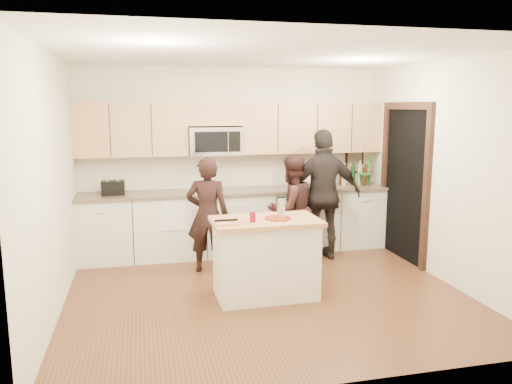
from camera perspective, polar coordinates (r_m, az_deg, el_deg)
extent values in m
plane|color=brown|center=(5.92, 1.15, -11.44)|extent=(4.50, 4.50, 0.00)
cube|color=beige|center=(7.52, -2.58, 3.71)|extent=(4.50, 0.02, 2.70)
cube|color=beige|center=(3.70, 8.88, -2.74)|extent=(4.50, 0.02, 2.70)
cube|color=beige|center=(5.48, -22.25, 0.71)|extent=(0.02, 4.00, 2.70)
cube|color=beige|center=(6.51, 20.79, 2.13)|extent=(0.02, 4.00, 2.70)
cube|color=white|center=(5.55, 1.25, 15.53)|extent=(4.50, 4.00, 0.02)
cube|color=silver|center=(7.37, -2.08, -3.51)|extent=(4.50, 0.62, 0.90)
cube|color=#77654F|center=(7.26, -2.09, 0.08)|extent=(4.50, 0.66, 0.04)
cube|color=tan|center=(7.19, -14.08, 6.95)|extent=(1.55, 0.33, 0.75)
cube|color=tan|center=(7.62, 6.33, 7.33)|extent=(2.17, 0.33, 0.75)
cube|color=tan|center=(7.26, -4.82, 8.89)|extent=(0.78, 0.33, 0.33)
cube|color=silver|center=(7.24, -4.73, 5.84)|extent=(0.76, 0.40, 0.40)
cube|color=black|center=(7.03, -5.13, 5.72)|extent=(0.47, 0.01, 0.29)
cube|color=black|center=(7.08, -2.47, 5.78)|extent=(0.17, 0.01, 0.29)
cube|color=black|center=(7.30, 16.66, 0.75)|extent=(0.02, 1.05, 2.10)
cube|color=black|center=(6.80, 18.91, -0.01)|extent=(0.06, 0.10, 2.10)
cube|color=black|center=(7.79, 14.46, 1.40)|extent=(0.06, 0.10, 2.10)
cube|color=black|center=(7.21, 16.96, 9.41)|extent=(0.06, 1.25, 0.10)
cube|color=black|center=(8.10, 11.16, 3.48)|extent=(0.30, 0.03, 0.38)
cube|color=tan|center=(8.08, 11.21, 3.46)|extent=(0.24, 0.00, 0.32)
cube|color=white|center=(6.89, -9.37, -2.45)|extent=(0.34, 0.01, 0.48)
cube|color=white|center=(7.13, -9.59, -0.11)|extent=(0.34, 0.60, 0.01)
cube|color=silver|center=(5.70, 1.11, -7.78)|extent=(1.11, 0.66, 0.85)
cube|color=tan|center=(5.58, 1.12, -3.37)|extent=(1.21, 0.72, 0.05)
cylinder|color=maroon|center=(5.59, 2.50, -3.00)|extent=(0.29, 0.29, 0.02)
cube|color=silver|center=(5.58, 2.88, -1.78)|extent=(0.08, 0.05, 0.22)
cube|color=black|center=(5.56, 2.90, -0.57)|extent=(0.09, 0.06, 0.02)
cylinder|color=maroon|center=(5.43, -0.39, -2.90)|extent=(0.07, 0.07, 0.11)
cube|color=tan|center=(5.34, -3.28, -3.63)|extent=(0.25, 0.17, 0.02)
cube|color=black|center=(5.41, -3.44, -3.23)|extent=(0.26, 0.03, 0.02)
cube|color=silver|center=(5.36, -2.36, -3.44)|extent=(0.20, 0.02, 0.01)
cube|color=black|center=(7.12, -16.01, 0.45)|extent=(0.31, 0.21, 0.19)
cube|color=silver|center=(7.11, -16.61, 1.22)|extent=(0.03, 0.15, 0.00)
cube|color=silver|center=(7.10, -15.49, 1.27)|extent=(0.03, 0.15, 0.00)
cylinder|color=#321809|center=(7.82, 9.79, 1.99)|extent=(0.07, 0.07, 0.32)
cylinder|color=#B5AD8E|center=(7.71, 10.02, 1.99)|extent=(0.07, 0.07, 0.36)
cylinder|color=black|center=(7.87, 11.03, 2.07)|extent=(0.07, 0.07, 0.34)
cylinder|color=#321809|center=(7.84, 12.35, 1.96)|extent=(0.06, 0.06, 0.33)
cylinder|color=#B5AD8E|center=(7.94, 11.80, 2.21)|extent=(0.07, 0.07, 0.37)
imported|color=#306E2C|center=(7.91, 12.47, 2.44)|extent=(0.32, 0.31, 0.45)
imported|color=black|center=(6.50, -5.56, -2.61)|extent=(0.62, 0.48, 1.51)
imported|color=black|center=(6.87, 4.04, -1.96)|extent=(0.87, 0.77, 1.50)
imported|color=black|center=(7.05, 7.74, -0.34)|extent=(1.09, 0.49, 1.83)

